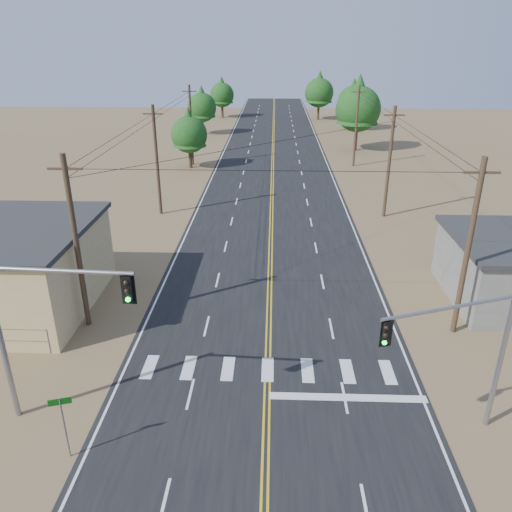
{
  "coord_description": "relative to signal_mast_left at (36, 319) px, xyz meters",
  "views": [
    {
      "loc": [
        0.17,
        -12.68,
        15.33
      ],
      "look_at": [
        -0.82,
        14.27,
        3.5
      ],
      "focal_mm": 35.0,
      "sensor_mm": 36.0,
      "label": 1
    }
  ],
  "objects": [
    {
      "name": "signal_mast_left",
      "position": [
        0.0,
        0.0,
        0.0
      ],
      "size": [
        6.1,
        0.73,
        7.41
      ],
      "rotation": [
        0.0,
        0.0,
        -0.06
      ],
      "color": "gray",
      "rests_on": "ground"
    },
    {
      "name": "utility_pole_left_mid",
      "position": [
        -1.24,
        27.75,
        0.11
      ],
      "size": [
        1.8,
        0.3,
        10.0
      ],
      "color": "#4C3826",
      "rests_on": "ground"
    },
    {
      "name": "utility_pole_right_near",
      "position": [
        19.76,
        7.75,
        0.11
      ],
      "size": [
        1.8,
        0.3,
        10.0
      ],
      "color": "#4C3826",
      "rests_on": "ground"
    },
    {
      "name": "tree_left_far",
      "position": [
        -1.49,
        89.99,
        0.01
      ],
      "size": [
        4.93,
        4.93,
        8.21
      ],
      "color": "#3F2D1E",
      "rests_on": "ground"
    },
    {
      "name": "signal_mast_right",
      "position": [
        17.11,
        -0.33,
        -0.6
      ],
      "size": [
        5.62,
        2.23,
        6.45
      ],
      "rotation": [
        0.0,
        0.0,
        0.35
      ],
      "color": "gray",
      "rests_on": "ground"
    },
    {
      "name": "street_sign",
      "position": [
        1.46,
        -2.17,
        -3.09
      ],
      "size": [
        0.82,
        0.29,
        2.86
      ],
      "rotation": [
        0.0,
        0.0,
        0.31
      ],
      "color": "gray",
      "rests_on": "ground"
    },
    {
      "name": "tree_left_near",
      "position": [
        -1.27,
        46.06,
        -0.36
      ],
      "size": [
        4.56,
        4.56,
        7.59
      ],
      "color": "#3F2D1E",
      "rests_on": "ground"
    },
    {
      "name": "ground",
      "position": [
        9.26,
        -4.25,
        -5.01
      ],
      "size": [
        220.0,
        220.0,
        0.0
      ],
      "primitive_type": "plane",
      "color": "olive",
      "rests_on": "ground"
    },
    {
      "name": "utility_pole_right_far",
      "position": [
        19.76,
        47.75,
        0.11
      ],
      "size": [
        1.8,
        0.3,
        10.0
      ],
      "color": "#4C3826",
      "rests_on": "ground"
    },
    {
      "name": "tree_right_mid",
      "position": [
        23.26,
        75.49,
        0.49
      ],
      "size": [
        5.39,
        5.39,
        8.98
      ],
      "color": "#3F2D1E",
      "rests_on": "ground"
    },
    {
      "name": "tree_right_far",
      "position": [
        18.26,
        87.77,
        0.8
      ],
      "size": [
        5.69,
        5.69,
        9.49
      ],
      "color": "#3F2D1E",
      "rests_on": "ground"
    },
    {
      "name": "utility_pole_left_near",
      "position": [
        -1.24,
        7.75,
        0.11
      ],
      "size": [
        1.8,
        0.3,
        10.0
      ],
      "color": "#4C3826",
      "rests_on": "ground"
    },
    {
      "name": "tree_right_near",
      "position": [
        21.39,
        57.6,
        1.58
      ],
      "size": [
        6.46,
        6.46,
        10.77
      ],
      "color": "#3F2D1E",
      "rests_on": "ground"
    },
    {
      "name": "tree_left_mid",
      "position": [
        -2.94,
        70.23,
        -0.05
      ],
      "size": [
        4.87,
        4.87,
        8.11
      ],
      "color": "#3F2D1E",
      "rests_on": "ground"
    },
    {
      "name": "utility_pole_right_mid",
      "position": [
        19.76,
        27.75,
        0.11
      ],
      "size": [
        1.8,
        0.3,
        10.0
      ],
      "color": "#4C3826",
      "rests_on": "ground"
    },
    {
      "name": "utility_pole_left_far",
      "position": [
        -1.24,
        47.75,
        0.11
      ],
      "size": [
        1.8,
        0.3,
        10.0
      ],
      "color": "#4C3826",
      "rests_on": "ground"
    },
    {
      "name": "road",
      "position": [
        9.26,
        25.75,
        -5.0
      ],
      "size": [
        15.0,
        200.0,
        0.02
      ],
      "primitive_type": "cube",
      "color": "black",
      "rests_on": "ground"
    }
  ]
}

